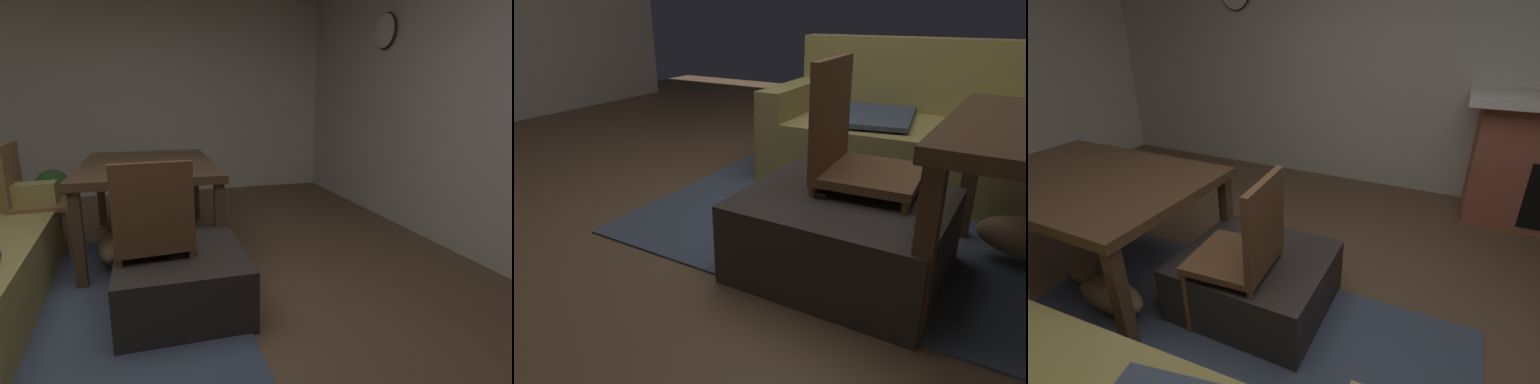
{
  "view_description": "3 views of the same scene",
  "coord_description": "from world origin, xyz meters",
  "views": [
    {
      "loc": [
        -1.76,
        -0.15,
        1.25
      ],
      "look_at": [
        0.66,
        -0.84,
        0.65
      ],
      "focal_mm": 27.09,
      "sensor_mm": 36.0,
      "label": 1
    },
    {
      "loc": [
        1.14,
        -2.06,
        1.13
      ],
      "look_at": [
        0.4,
        -0.82,
        0.55
      ],
      "focal_mm": 32.4,
      "sensor_mm": 36.0,
      "label": 2
    },
    {
      "loc": [
        -0.47,
        1.3,
        1.62
      ],
      "look_at": [
        0.4,
        -0.55,
        0.7
      ],
      "focal_mm": 25.93,
      "sensor_mm": 36.0,
      "label": 3
    }
  ],
  "objects": [
    {
      "name": "tv_remote",
      "position": [
        0.37,
        -0.31,
        0.38
      ],
      "size": [
        0.08,
        0.17,
        0.02
      ],
      "primitive_type": "cube",
      "rotation": [
        0.0,
        0.0,
        0.19
      ],
      "color": "black",
      "rests_on": "ottoman_coffee_table"
    },
    {
      "name": "wall_back_fireplace_side",
      "position": [
        0.0,
        -2.67,
        1.32
      ],
      "size": [
        7.86,
        0.12,
        2.64
      ],
      "primitive_type": "cube",
      "color": "beige",
      "rests_on": "ground"
    },
    {
      "name": "floor",
      "position": [
        0.0,
        0.0,
        0.0
      ],
      "size": [
        8.95,
        8.95,
        0.0
      ],
      "primitive_type": "plane",
      "color": "brown"
    },
    {
      "name": "small_dog",
      "position": [
        1.25,
        0.15,
        0.16
      ],
      "size": [
        0.54,
        0.21,
        0.28
      ],
      "color": "#8C6B4C",
      "rests_on": "ground"
    },
    {
      "name": "dining_table",
      "position": [
        1.6,
        -0.15,
        0.67
      ],
      "size": [
        1.55,
        1.07,
        0.74
      ],
      "color": "#513823",
      "rests_on": "ground"
    },
    {
      "name": "ottoman_coffee_table",
      "position": [
        0.48,
        -0.31,
        0.18
      ],
      "size": [
        0.87,
        0.76,
        0.36
      ],
      "primitive_type": "cube",
      "color": "#2D2826",
      "rests_on": "ground"
    },
    {
      "name": "dining_chair_west",
      "position": [
        0.44,
        -0.16,
        0.52
      ],
      "size": [
        0.47,
        0.47,
        0.93
      ],
      "color": "brown",
      "rests_on": "ground"
    }
  ]
}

